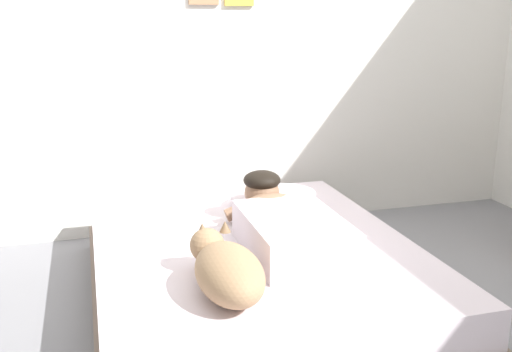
{
  "coord_description": "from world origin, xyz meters",
  "views": [
    {
      "loc": [
        -0.85,
        -2.38,
        1.38
      ],
      "look_at": [
        -0.02,
        0.51,
        0.57
      ],
      "focal_mm": 41.31,
      "sensor_mm": 36.0,
      "label": 1
    }
  ],
  "objects_px": {
    "dog": "(226,269)",
    "coffee_cup": "(251,206)",
    "pillow": "(273,195)",
    "bed": "(253,272)",
    "cell_phone": "(214,287)",
    "person_lying": "(283,222)"
  },
  "relations": [
    {
      "from": "pillow",
      "to": "coffee_cup",
      "type": "distance_m",
      "value": 0.2
    },
    {
      "from": "person_lying",
      "to": "dog",
      "type": "bearing_deg",
      "value": -130.56
    },
    {
      "from": "dog",
      "to": "coffee_cup",
      "type": "bearing_deg",
      "value": 68.82
    },
    {
      "from": "bed",
      "to": "person_lying",
      "type": "bearing_deg",
      "value": -20.77
    },
    {
      "from": "pillow",
      "to": "cell_phone",
      "type": "relative_size",
      "value": 3.71
    },
    {
      "from": "dog",
      "to": "coffee_cup",
      "type": "xyz_separation_m",
      "value": [
        0.36,
        0.94,
        -0.07
      ]
    },
    {
      "from": "person_lying",
      "to": "coffee_cup",
      "type": "relative_size",
      "value": 7.36
    },
    {
      "from": "bed",
      "to": "dog",
      "type": "height_order",
      "value": "dog"
    },
    {
      "from": "coffee_cup",
      "to": "cell_phone",
      "type": "height_order",
      "value": "coffee_cup"
    },
    {
      "from": "pillow",
      "to": "coffee_cup",
      "type": "relative_size",
      "value": 4.16
    },
    {
      "from": "person_lying",
      "to": "pillow",
      "type": "bearing_deg",
      "value": 76.71
    },
    {
      "from": "bed",
      "to": "dog",
      "type": "relative_size",
      "value": 3.37
    },
    {
      "from": "bed",
      "to": "cell_phone",
      "type": "distance_m",
      "value": 0.56
    },
    {
      "from": "cell_phone",
      "to": "dog",
      "type": "bearing_deg",
      "value": -57.65
    },
    {
      "from": "bed",
      "to": "dog",
      "type": "bearing_deg",
      "value": -116.38
    },
    {
      "from": "dog",
      "to": "cell_phone",
      "type": "distance_m",
      "value": 0.12
    },
    {
      "from": "dog",
      "to": "pillow",
      "type": "bearing_deg",
      "value": 63.16
    },
    {
      "from": "person_lying",
      "to": "dog",
      "type": "relative_size",
      "value": 1.6
    },
    {
      "from": "dog",
      "to": "coffee_cup",
      "type": "relative_size",
      "value": 4.6
    },
    {
      "from": "cell_phone",
      "to": "pillow",
      "type": "bearing_deg",
      "value": 59.95
    },
    {
      "from": "coffee_cup",
      "to": "bed",
      "type": "bearing_deg",
      "value": -104.53
    },
    {
      "from": "coffee_cup",
      "to": "cell_phone",
      "type": "distance_m",
      "value": 0.97
    }
  ]
}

